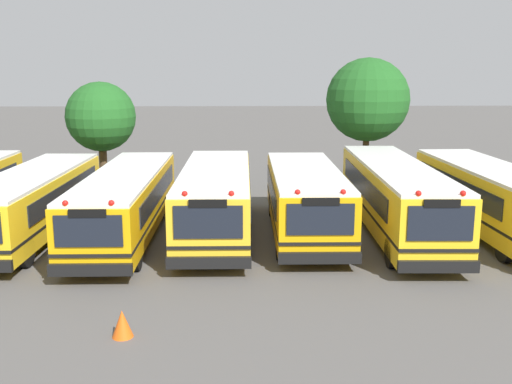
{
  "coord_description": "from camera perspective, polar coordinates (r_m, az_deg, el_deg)",
  "views": [
    {
      "loc": [
        0.87,
        -22.34,
        6.26
      ],
      "look_at": [
        1.51,
        0.0,
        1.6
      ],
      "focal_mm": 41.58,
      "sensor_mm": 36.0,
      "label": 1
    }
  ],
  "objects": [
    {
      "name": "ground_plane",
      "position": [
        23.21,
        -3.74,
        -3.89
      ],
      "size": [
        160.0,
        160.0,
        0.0
      ],
      "primitive_type": "plane",
      "color": "#514F4C"
    },
    {
      "name": "tree_1",
      "position": [
        31.01,
        -14.64,
        7.14
      ],
      "size": [
        3.5,
        3.5,
        5.64
      ],
      "color": "#4C3823",
      "rests_on": "ground_plane"
    },
    {
      "name": "school_bus_1",
      "position": [
        24.02,
        -20.67,
        -0.78
      ],
      "size": [
        2.7,
        10.64,
        2.56
      ],
      "rotation": [
        0.0,
        0.0,
        3.12
      ],
      "color": "yellow",
      "rests_on": "ground_plane"
    },
    {
      "name": "school_bus_2",
      "position": [
        23.05,
        -12.4,
        -0.79
      ],
      "size": [
        2.53,
        11.33,
        2.56
      ],
      "rotation": [
        0.0,
        0.0,
        3.14
      ],
      "color": "#EAA80C",
      "rests_on": "ground_plane"
    },
    {
      "name": "school_bus_6",
      "position": [
        24.74,
        21.54,
        -0.34
      ],
      "size": [
        2.78,
        10.6,
        2.69
      ],
      "rotation": [
        0.0,
        0.0,
        3.17
      ],
      "color": "yellow",
      "rests_on": "ground_plane"
    },
    {
      "name": "school_bus_5",
      "position": [
        23.58,
        13.22,
        -0.27
      ],
      "size": [
        2.73,
        11.75,
        2.79
      ],
      "rotation": [
        0.0,
        0.0,
        3.11
      ],
      "color": "yellow",
      "rests_on": "ground_plane"
    },
    {
      "name": "school_bus_3",
      "position": [
        22.63,
        -3.87,
        -0.59
      ],
      "size": [
        2.67,
        10.2,
        2.7
      ],
      "rotation": [
        0.0,
        0.0,
        3.13
      ],
      "color": "yellow",
      "rests_on": "ground_plane"
    },
    {
      "name": "tree_2",
      "position": [
        31.23,
        10.51,
        8.71
      ],
      "size": [
        4.27,
        4.27,
        6.83
      ],
      "color": "#4C3823",
      "rests_on": "ground_plane"
    },
    {
      "name": "school_bus_4",
      "position": [
        22.75,
        4.76,
        -0.6
      ],
      "size": [
        2.7,
        9.47,
        2.65
      ],
      "rotation": [
        0.0,
        0.0,
        3.13
      ],
      "color": "#EAA80C",
      "rests_on": "ground_plane"
    },
    {
      "name": "traffic_cone",
      "position": [
        14.73,
        -12.74,
        -12.25
      ],
      "size": [
        0.51,
        0.51,
        0.67
      ],
      "primitive_type": "cone",
      "color": "#EA5914",
      "rests_on": "ground_plane"
    }
  ]
}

